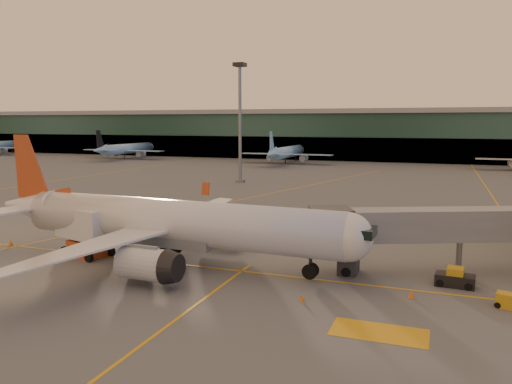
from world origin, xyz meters
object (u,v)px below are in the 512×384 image
(gpu_cart, at_px, (510,301))
(pushback_tug, at_px, (455,279))
(catering_truck, at_px, (85,229))
(main_airplane, at_px, (165,223))

(gpu_cart, height_order, pushback_tug, pushback_tug)
(gpu_cart, bearing_deg, pushback_tug, 146.93)
(catering_truck, distance_m, pushback_tug, 34.19)
(catering_truck, bearing_deg, main_airplane, 17.63)
(main_airplane, height_order, gpu_cart, main_airplane)
(main_airplane, bearing_deg, catering_truck, -175.57)
(gpu_cart, xyz_separation_m, pushback_tug, (-3.55, 3.85, 0.11))
(main_airplane, relative_size, catering_truck, 5.87)
(main_airplane, xyz_separation_m, catering_truck, (-8.76, -0.35, -1.11))
(main_airplane, relative_size, pushback_tug, 12.44)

